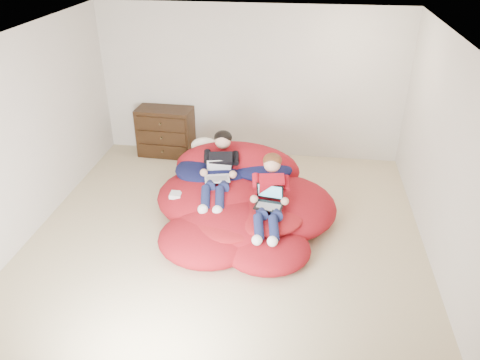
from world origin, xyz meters
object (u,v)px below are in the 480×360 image
at_px(dresser, 166,132).
at_px(younger_boy, 270,192).
at_px(beanbag_pile, 240,202).
at_px(laptop_white, 218,173).
at_px(laptop_black, 269,200).
at_px(older_boy, 219,166).

height_order(dresser, younger_boy, younger_boy).
height_order(dresser, beanbag_pile, dresser).
height_order(dresser, laptop_white, dresser).
bearing_deg(laptop_white, dresser, 125.37).
relative_size(dresser, laptop_black, 2.55).
height_order(beanbag_pile, younger_boy, younger_boy).
distance_m(dresser, laptop_white, 2.13).
bearing_deg(laptop_black, older_boy, 140.69).
distance_m(dresser, beanbag_pile, 2.39).
relative_size(beanbag_pile, laptop_black, 6.67).
distance_m(beanbag_pile, laptop_white, 0.50).
height_order(laptop_white, laptop_black, laptop_white).
bearing_deg(younger_boy, laptop_black, -90.00).
xyz_separation_m(dresser, younger_boy, (1.96, -2.17, 0.22)).
bearing_deg(older_boy, beanbag_pile, -33.05).
bearing_deg(dresser, beanbag_pile, -49.98).
bearing_deg(laptop_white, laptop_black, -34.21).
bearing_deg(younger_boy, beanbag_pile, 141.44).
distance_m(dresser, laptop_black, 2.97).
xyz_separation_m(dresser, older_boy, (1.23, -1.63, 0.26)).
bearing_deg(laptop_black, laptop_white, 145.79).
bearing_deg(beanbag_pile, laptop_white, 162.23).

